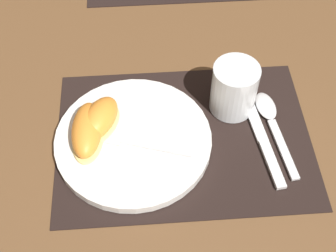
{
  "coord_description": "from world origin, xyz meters",
  "views": [
    {
      "loc": [
        -0.06,
        -0.46,
        0.66
      ],
      "look_at": [
        -0.03,
        0.01,
        0.02
      ],
      "focal_mm": 50.0,
      "sensor_mm": 36.0,
      "label": 1
    }
  ],
  "objects_px": {
    "citrus_wedge_0": "(99,120)",
    "citrus_wedge_1": "(87,131)",
    "spoon": "(270,117)",
    "fork": "(126,141)",
    "knife": "(260,134)",
    "juice_glass": "(234,91)",
    "plate": "(133,140)"
  },
  "relations": [
    {
      "from": "citrus_wedge_0",
      "to": "citrus_wedge_1",
      "type": "bearing_deg",
      "value": -133.74
    },
    {
      "from": "spoon",
      "to": "citrus_wedge_0",
      "type": "bearing_deg",
      "value": -178.42
    },
    {
      "from": "spoon",
      "to": "fork",
      "type": "height_order",
      "value": "fork"
    },
    {
      "from": "citrus_wedge_1",
      "to": "knife",
      "type": "bearing_deg",
      "value": -0.92
    },
    {
      "from": "juice_glass",
      "to": "citrus_wedge_1",
      "type": "distance_m",
      "value": 0.26
    },
    {
      "from": "knife",
      "to": "citrus_wedge_1",
      "type": "relative_size",
      "value": 1.97
    },
    {
      "from": "plate",
      "to": "spoon",
      "type": "bearing_deg",
      "value": 8.43
    },
    {
      "from": "knife",
      "to": "spoon",
      "type": "relative_size",
      "value": 1.24
    },
    {
      "from": "knife",
      "to": "fork",
      "type": "distance_m",
      "value": 0.23
    },
    {
      "from": "juice_glass",
      "to": "plate",
      "type": "bearing_deg",
      "value": -158.74
    },
    {
      "from": "fork",
      "to": "citrus_wedge_0",
      "type": "distance_m",
      "value": 0.06
    },
    {
      "from": "plate",
      "to": "citrus_wedge_0",
      "type": "height_order",
      "value": "citrus_wedge_0"
    },
    {
      "from": "juice_glass",
      "to": "spoon",
      "type": "height_order",
      "value": "juice_glass"
    },
    {
      "from": "fork",
      "to": "citrus_wedge_0",
      "type": "xyz_separation_m",
      "value": [
        -0.04,
        0.03,
        0.02
      ]
    },
    {
      "from": "plate",
      "to": "juice_glass",
      "type": "distance_m",
      "value": 0.19
    },
    {
      "from": "citrus_wedge_1",
      "to": "spoon",
      "type": "bearing_deg",
      "value": 5.19
    },
    {
      "from": "spoon",
      "to": "knife",
      "type": "bearing_deg",
      "value": -125.5
    },
    {
      "from": "knife",
      "to": "spoon",
      "type": "xyz_separation_m",
      "value": [
        0.02,
        0.03,
        0.0
      ]
    },
    {
      "from": "plate",
      "to": "citrus_wedge_0",
      "type": "relative_size",
      "value": 2.37
    },
    {
      "from": "fork",
      "to": "citrus_wedge_0",
      "type": "relative_size",
      "value": 1.7
    },
    {
      "from": "fork",
      "to": "spoon",
      "type": "bearing_deg",
      "value": 9.59
    },
    {
      "from": "fork",
      "to": "citrus_wedge_1",
      "type": "height_order",
      "value": "citrus_wedge_1"
    },
    {
      "from": "juice_glass",
      "to": "spoon",
      "type": "distance_m",
      "value": 0.08
    },
    {
      "from": "plate",
      "to": "juice_glass",
      "type": "height_order",
      "value": "juice_glass"
    },
    {
      "from": "juice_glass",
      "to": "knife",
      "type": "height_order",
      "value": "juice_glass"
    },
    {
      "from": "knife",
      "to": "fork",
      "type": "height_order",
      "value": "fork"
    },
    {
      "from": "citrus_wedge_1",
      "to": "citrus_wedge_0",
      "type": "bearing_deg",
      "value": 46.26
    },
    {
      "from": "juice_glass",
      "to": "citrus_wedge_0",
      "type": "xyz_separation_m",
      "value": [
        -0.23,
        -0.04,
        -0.01
      ]
    },
    {
      "from": "juice_glass",
      "to": "fork",
      "type": "distance_m",
      "value": 0.2
    },
    {
      "from": "knife",
      "to": "citrus_wedge_1",
      "type": "height_order",
      "value": "citrus_wedge_1"
    },
    {
      "from": "juice_glass",
      "to": "citrus_wedge_0",
      "type": "height_order",
      "value": "juice_glass"
    },
    {
      "from": "knife",
      "to": "citrus_wedge_1",
      "type": "distance_m",
      "value": 0.29
    }
  ]
}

